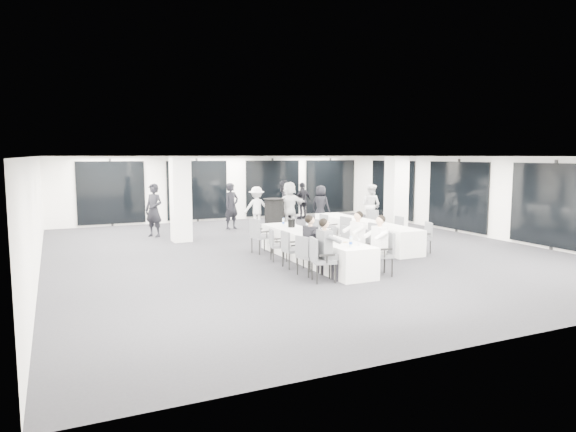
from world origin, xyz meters
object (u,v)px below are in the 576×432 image
chair_main_right_fourth (327,238)px  chair_side_right_near (424,235)px  chair_side_left_near (378,238)px  chair_side_left_mid (349,230)px  standing_guest_d (303,198)px  chair_main_right_mid (342,241)px  standing_guest_e (321,202)px  chair_main_right_second (361,246)px  chair_main_right_far (311,232)px  cocktail_table (274,213)px  ice_bucket_far (291,223)px  chair_main_left_mid (290,247)px  standing_guest_h (371,203)px  banquet_table_main (312,248)px  chair_main_left_second (307,253)px  chair_side_right_mid (395,229)px  chair_side_left_far (327,226)px  chair_main_right_near (384,251)px  standing_guest_b (283,200)px  banquet_table_side (364,233)px  chair_side_right_far (370,222)px  standing_guest_a (231,203)px  chair_main_left_near (320,257)px  standing_guest_c (257,205)px  standing_guest_g (154,207)px  standing_guest_f (289,202)px  chair_main_left_fourth (276,243)px

chair_main_right_fourth → chair_side_right_near: size_ratio=0.97×
chair_side_left_near → chair_side_left_mid: size_ratio=0.99×
standing_guest_d → chair_side_left_mid: bearing=57.1°
chair_main_right_mid → standing_guest_e: size_ratio=0.51×
chair_main_right_second → chair_main_right_far: chair_main_right_second is taller
cocktail_table → chair_side_left_near: size_ratio=1.20×
chair_main_right_mid → standing_guest_d: 9.13m
chair_side_left_mid → ice_bucket_far: size_ratio=4.05×
chair_main_left_mid → chair_main_right_fourth: chair_main_left_mid is taller
chair_main_right_far → chair_side_right_near: (2.76, -1.89, -0.01)m
chair_main_left_mid → standing_guest_d: size_ratio=0.50×
standing_guest_h → chair_main_right_mid: bearing=121.0°
banquet_table_main → chair_main_left_second: chair_main_left_second is taller
chair_main_right_fourth → chair_side_left_near: chair_side_left_near is taller
standing_guest_e → chair_side_right_mid: bearing=144.5°
chair_main_right_mid → chair_main_right_far: (-0.00, 1.88, -0.01)m
chair_side_left_near → chair_side_right_near: bearing=81.6°
chair_side_left_far → standing_guest_h: (3.35, 2.46, 0.44)m
chair_side_left_mid → standing_guest_h: size_ratio=0.51×
chair_main_left_second → chair_side_left_near: chair_side_left_near is taller
cocktail_table → chair_side_left_near: bearing=-86.6°
chair_main_right_near → chair_main_right_far: 3.77m
standing_guest_d → ice_bucket_far: size_ratio=7.66×
chair_main_right_near → standing_guest_b: 9.13m
banquet_table_side → chair_main_left_mid: 4.20m
chair_main_right_second → chair_main_right_mid: (-0.00, 0.91, -0.02)m
standing_guest_h → chair_side_right_far: bearing=126.7°
cocktail_table → standing_guest_a: (-1.52, 0.62, 0.41)m
chair_main_right_near → chair_side_left_mid: bearing=-6.4°
chair_main_right_fourth → ice_bucket_far: (-0.77, 0.77, 0.38)m
banquet_table_main → chair_main_left_near: size_ratio=4.99×
banquet_table_side → standing_guest_c: (-1.75, 4.93, 0.54)m
chair_side_left_near → standing_guest_e: 6.99m
chair_main_left_near → chair_main_right_near: chair_main_right_near is taller
standing_guest_e → standing_guest_g: (-6.79, -0.39, 0.14)m
chair_main_left_second → standing_guest_d: size_ratio=0.51×
ice_bucket_far → standing_guest_f: bearing=65.9°
banquet_table_main → banquet_table_side: same height
chair_main_left_fourth → chair_main_right_second: size_ratio=0.89×
banquet_table_main → chair_main_right_fourth: 1.06m
chair_main_left_fourth → standing_guest_e: 7.53m
chair_main_right_mid → chair_side_right_near: bearing=-92.9°
chair_side_left_far → standing_guest_h: standing_guest_h is taller
chair_main_right_near → chair_side_right_far: bearing=-18.7°
chair_main_left_fourth → chair_side_left_far: (2.76, 2.15, 0.03)m
chair_main_right_mid → standing_guest_f: 6.60m
chair_main_right_fourth → chair_main_right_second: bearing=178.6°
chair_main_right_fourth → chair_side_right_near: bearing=-108.6°
standing_guest_b → standing_guest_c: 1.28m
cocktail_table → standing_guest_e: size_ratio=0.64×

